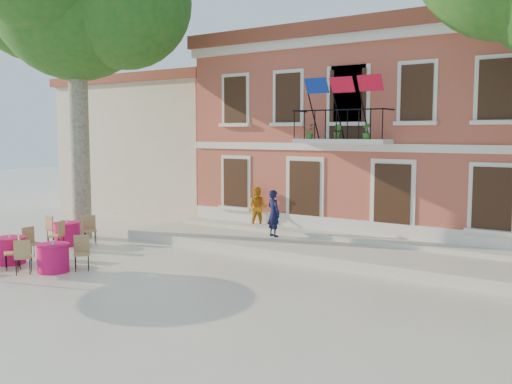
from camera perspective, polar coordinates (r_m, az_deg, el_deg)
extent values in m
plane|color=beige|center=(15.70, -7.45, -8.03)|extent=(90.00, 90.00, 0.00)
cube|color=#B65241|center=(22.84, 13.48, 5.08)|extent=(13.00, 8.00, 7.00)
cube|color=brown|center=(23.10, 13.71, 14.42)|extent=(13.50, 8.50, 0.50)
cube|color=silver|center=(19.45, 9.38, 14.96)|extent=(13.30, 0.35, 0.35)
cube|color=silver|center=(18.76, 8.55, 5.03)|extent=(3.20, 0.90, 0.15)
cube|color=black|center=(18.41, 8.05, 8.13)|extent=(3.20, 0.04, 0.04)
cube|color=#0D2A97|center=(18.57, 5.06, 10.47)|extent=(0.76, 0.27, 0.47)
cube|color=red|center=(18.14, 7.58, 10.55)|extent=(0.76, 0.29, 0.47)
cube|color=red|center=(17.75, 10.21, 10.61)|extent=(0.76, 0.27, 0.47)
imported|color=#26591E|center=(18.95, 5.43, 6.03)|extent=(0.43, 0.37, 0.48)
imported|color=#26591E|center=(18.48, 8.16, 6.00)|extent=(0.26, 0.21, 0.48)
imported|color=#26591E|center=(18.06, 11.01, 5.95)|extent=(0.27, 0.27, 0.48)
cube|color=beige|center=(29.78, -6.97, 4.40)|extent=(9.00, 9.00, 6.00)
cube|color=brown|center=(29.87, -7.05, 10.55)|extent=(9.40, 9.40, 0.40)
cube|color=silver|center=(18.09, 6.78, -5.66)|extent=(14.00, 3.40, 0.30)
cylinder|color=#A59E84|center=(21.30, -17.23, 5.28)|extent=(0.67, 0.67, 7.26)
imported|color=black|center=(19.13, 1.78, -2.14)|extent=(0.68, 0.57, 1.58)
imported|color=orange|center=(20.70, 0.17, -1.59)|extent=(0.88, 0.77, 1.53)
cylinder|color=#D4144E|center=(16.55, -19.63, -6.27)|extent=(0.84, 0.84, 0.75)
cylinder|color=#D4144E|center=(16.48, -19.68, -4.96)|extent=(0.90, 0.90, 0.02)
cube|color=tan|center=(16.50, -17.03, -5.87)|extent=(0.59, 0.59, 0.95)
cube|color=tan|center=(16.60, -22.24, -5.97)|extent=(0.59, 0.59, 0.95)
cylinder|color=#D4144E|center=(18.06, -23.36, -5.41)|extent=(0.84, 0.84, 0.75)
cylinder|color=#D4144E|center=(17.99, -23.41, -4.21)|extent=(0.90, 0.90, 0.02)
cube|color=tan|center=(18.46, -21.45, -4.78)|extent=(0.44, 0.44, 0.95)
cube|color=tan|center=(17.31, -23.18, -5.54)|extent=(0.57, 0.57, 0.95)
cylinder|color=#D4144E|center=(20.29, -18.37, -4.02)|extent=(0.84, 0.84, 0.75)
cylinder|color=#D4144E|center=(20.23, -18.41, -2.94)|extent=(0.90, 0.90, 0.02)
cube|color=tan|center=(20.90, -19.51, -3.49)|extent=(0.45, 0.45, 0.95)
cube|color=tan|center=(19.62, -19.38, -4.09)|extent=(0.56, 0.56, 0.95)
cube|color=tan|center=(20.32, -16.27, -3.65)|extent=(0.58, 0.58, 0.95)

